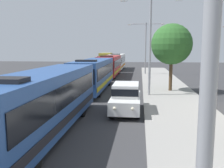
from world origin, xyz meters
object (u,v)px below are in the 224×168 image
Objects in this scene: bus_second_in_line at (94,73)px; streetlamp_mid at (150,36)px; bus_lead at (44,100)px; white_suv at (126,97)px; roadside_tree at (172,44)px; bus_fourth_in_line at (117,61)px; streetlamp_far at (146,43)px; box_truck_oncoming at (105,59)px; bus_middle at (110,65)px.

streetlamp_mid is (5.40, -2.86, 3.49)m from bus_second_in_line.
bus_lead is 1.49× the size of streetlamp_mid.
bus_second_in_line is at bearing 90.00° from bus_lead.
white_suv is 0.73× the size of roadside_tree.
bus_lead reaches higher than white_suv.
bus_fourth_in_line is at bearing 90.00° from bus_second_in_line.
roadside_tree is (7.51, -0.28, 2.86)m from bus_second_in_line.
streetlamp_mid is (1.70, 5.70, 4.15)m from white_suv.
bus_lead and bus_fourth_in_line have the same top height.
streetlamp_far is (5.40, -9.22, 3.40)m from bus_fourth_in_line.
bus_second_in_line is 17.14m from streetlamp_far.
bus_second_in_line is at bearing -90.00° from bus_fourth_in_line.
box_truck_oncoming is at bearing 95.90° from bus_second_in_line.
bus_lead is at bearing -100.49° from streetlamp_far.
bus_lead is at bearing -85.82° from box_truck_oncoming.
streetlamp_far reaches higher than box_truck_oncoming.
bus_middle is 16.93m from streetlamp_mid.
bus_lead is 2.68× the size of white_suv.
streetlamp_far is (5.40, 3.11, 3.40)m from bus_middle.
white_suv is at bearing -106.62° from streetlamp_mid.
roadside_tree is at bearing -60.12° from bus_middle.
box_truck_oncoming is at bearing 118.50° from streetlamp_far.
bus_middle reaches higher than white_suv.
white_suv is (3.70, -33.68, -0.66)m from bus_fourth_in_line.
bus_middle is at bearing 90.00° from bus_second_in_line.
white_suv is at bearing -80.18° from bus_middle.
bus_second_in_line is at bearing 152.08° from streetlamp_mid.
streetlamp_mid is 1.31× the size of roadside_tree.
bus_fourth_in_line is 1.36× the size of streetlamp_mid.
streetlamp_mid reaches higher than roadside_tree.
bus_fourth_in_line is (-0.00, 38.38, -0.00)m from bus_lead.
bus_fourth_in_line is (-0.00, 25.13, -0.00)m from bus_second_in_line.
bus_fourth_in_line is 2.45× the size of white_suv.
streetlamp_mid is 18.77m from streetlamp_far.
white_suv is at bearing -114.73° from roadside_tree.
roadside_tree is at bearing 59.94° from bus_lead.
bus_lead is 1.53× the size of streetlamp_far.
box_truck_oncoming reaches higher than white_suv.
streetlamp_mid is (5.40, 10.40, 3.49)m from bus_lead.
bus_fourth_in_line is (0.00, 12.32, 0.00)m from bus_middle.
bus_middle is 21.68m from white_suv.
streetlamp_far is at bearing 29.93° from bus_middle.
bus_second_in_line is 12.80m from bus_middle.
streetlamp_far is at bearing 90.00° from streetlamp_mid.
streetlamp_mid is 1.03× the size of streetlamp_far.
roadside_tree is (3.81, 8.28, 3.52)m from white_suv.
streetlamp_mid is at bearing 62.56° from bus_lead.
box_truck_oncoming is (-3.30, 6.80, 0.02)m from bus_fourth_in_line.
bus_second_in_line and bus_middle have the same top height.
streetlamp_far is 16.33m from roadside_tree.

